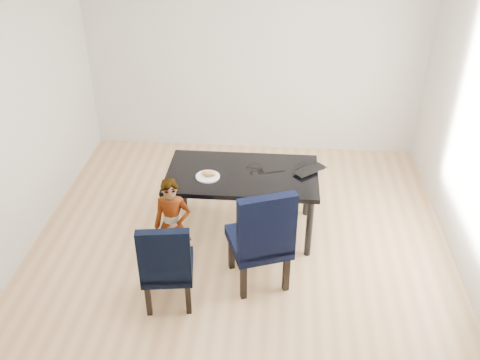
# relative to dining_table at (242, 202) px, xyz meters

# --- Properties ---
(floor) EXTENTS (4.50, 5.00, 0.01)m
(floor) POSITION_rel_dining_table_xyz_m (0.00, -0.50, -0.38)
(floor) COLOR tan
(floor) RESTS_ON ground
(wall_back) EXTENTS (4.50, 0.01, 2.70)m
(wall_back) POSITION_rel_dining_table_xyz_m (0.00, 2.00, 0.98)
(wall_back) COLOR silver
(wall_back) RESTS_ON ground
(wall_left) EXTENTS (0.01, 5.00, 2.70)m
(wall_left) POSITION_rel_dining_table_xyz_m (-2.25, -0.50, 0.98)
(wall_left) COLOR white
(wall_left) RESTS_ON ground
(dining_table) EXTENTS (1.60, 0.90, 0.75)m
(dining_table) POSITION_rel_dining_table_xyz_m (0.00, 0.00, 0.00)
(dining_table) COLOR black
(dining_table) RESTS_ON floor
(chair_left) EXTENTS (0.52, 0.53, 0.95)m
(chair_left) POSITION_rel_dining_table_xyz_m (-0.60, -1.14, 0.10)
(chair_left) COLOR black
(chair_left) RESTS_ON floor
(chair_right) EXTENTS (0.70, 0.71, 1.12)m
(chair_right) POSITION_rel_dining_table_xyz_m (0.22, -0.78, 0.19)
(chair_right) COLOR black
(chair_right) RESTS_ON floor
(child) EXTENTS (0.39, 0.27, 1.02)m
(child) POSITION_rel_dining_table_xyz_m (-0.64, -0.65, 0.14)
(child) COLOR orange
(child) RESTS_ON floor
(plate) EXTENTS (0.31, 0.31, 0.01)m
(plate) POSITION_rel_dining_table_xyz_m (-0.35, -0.11, 0.38)
(plate) COLOR white
(plate) RESTS_ON dining_table
(sandwich) EXTENTS (0.16, 0.09, 0.06)m
(sandwich) POSITION_rel_dining_table_xyz_m (-0.34, -0.11, 0.42)
(sandwich) COLOR #A97C3C
(sandwich) RESTS_ON plate
(laptop) EXTENTS (0.44, 0.42, 0.03)m
(laptop) POSITION_rel_dining_table_xyz_m (0.68, 0.12, 0.39)
(laptop) COLOR black
(laptop) RESTS_ON dining_table
(cable_tangle) EXTENTS (0.15, 0.15, 0.01)m
(cable_tangle) POSITION_rel_dining_table_xyz_m (0.16, 0.02, 0.38)
(cable_tangle) COLOR black
(cable_tangle) RESTS_ON dining_table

